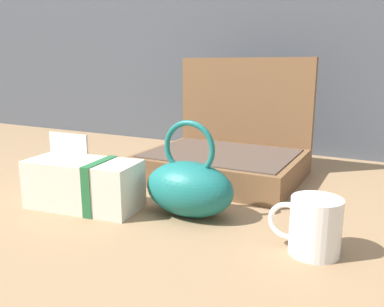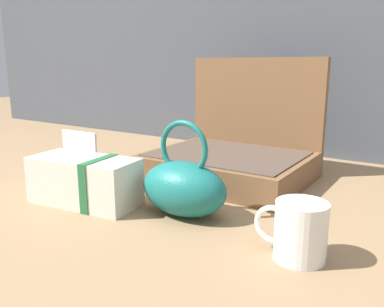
{
  "view_description": "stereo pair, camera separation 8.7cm",
  "coord_description": "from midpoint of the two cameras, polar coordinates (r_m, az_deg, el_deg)",
  "views": [
    {
      "loc": [
        0.39,
        -0.78,
        0.3
      ],
      "look_at": [
        0.0,
        -0.02,
        0.1
      ],
      "focal_mm": 36.58,
      "sensor_mm": 36.0,
      "label": 1
    },
    {
      "loc": [
        0.47,
        -0.73,
        0.3
      ],
      "look_at": [
        0.0,
        -0.02,
        0.1
      ],
      "focal_mm": 36.58,
      "sensor_mm": 36.0,
      "label": 2
    }
  ],
  "objects": [
    {
      "name": "cream_toiletry_bag",
      "position": [
        0.87,
        -18.11,
        -4.32
      ],
      "size": [
        0.25,
        0.14,
        0.11
      ],
      "color": "silver",
      "rests_on": "ground_plane"
    },
    {
      "name": "ground_plane",
      "position": [
        0.92,
        -2.21,
        -6.11
      ],
      "size": [
        6.0,
        6.0,
        0.0
      ],
      "primitive_type": "plane",
      "color": "#8C6D4C"
    },
    {
      "name": "info_card_left",
      "position": [
        1.11,
        -19.63,
        -0.28
      ],
      "size": [
        0.13,
        0.01,
        0.12
      ],
      "primitive_type": "cube",
      "rotation": [
        0.0,
        0.0,
        0.02
      ],
      "color": "white",
      "rests_on": "ground_plane"
    },
    {
      "name": "coffee_mug",
      "position": [
        0.65,
        13.67,
        -10.28
      ],
      "size": [
        0.12,
        0.08,
        0.09
      ],
      "color": "white",
      "rests_on": "ground_plane"
    },
    {
      "name": "teal_pouch_handbag",
      "position": [
        0.78,
        -3.63,
        -4.9
      ],
      "size": [
        0.19,
        0.12,
        0.19
      ],
      "color": "#196B66",
      "rests_on": "ground_plane"
    },
    {
      "name": "open_suitcase",
      "position": [
        1.07,
        2.96,
        0.3
      ],
      "size": [
        0.4,
        0.33,
        0.32
      ],
      "color": "brown",
      "rests_on": "ground_plane"
    }
  ]
}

